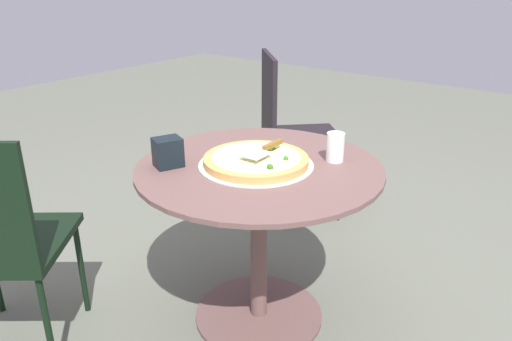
% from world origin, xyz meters
% --- Properties ---
extents(ground_plane, '(10.00, 10.00, 0.00)m').
position_xyz_m(ground_plane, '(0.00, 0.00, 0.00)').
color(ground_plane, '#5E6254').
extents(patio_table, '(0.93, 0.93, 0.70)m').
position_xyz_m(patio_table, '(0.00, 0.00, 0.50)').
color(patio_table, brown).
rests_on(patio_table, ground).
extents(pizza_on_tray, '(0.43, 0.43, 0.05)m').
position_xyz_m(pizza_on_tray, '(-0.01, -0.01, 0.71)').
color(pizza_on_tray, silver).
rests_on(pizza_on_tray, patio_table).
extents(pizza_server, '(0.08, 0.21, 0.02)m').
position_xyz_m(pizza_server, '(0.01, 0.03, 0.76)').
color(pizza_server, silver).
rests_on(pizza_server, pizza_on_tray).
extents(drinking_cup, '(0.07, 0.07, 0.11)m').
position_xyz_m(drinking_cup, '(0.20, 0.21, 0.75)').
color(drinking_cup, silver).
rests_on(drinking_cup, patio_table).
extents(napkin_dispenser, '(0.12, 0.12, 0.11)m').
position_xyz_m(napkin_dispenser, '(-0.26, -0.21, 0.75)').
color(napkin_dispenser, black).
rests_on(napkin_dispenser, patio_table).
extents(patio_chair_near, '(0.61, 0.61, 0.95)m').
position_xyz_m(patio_chair_near, '(-0.48, 0.92, 0.54)').
color(patio_chair_near, black).
rests_on(patio_chair_near, ground).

